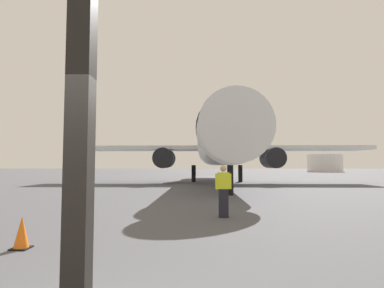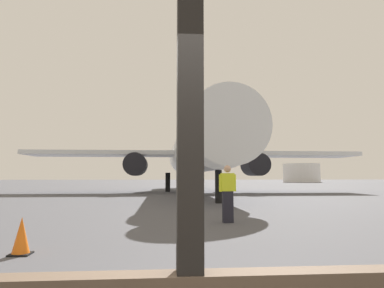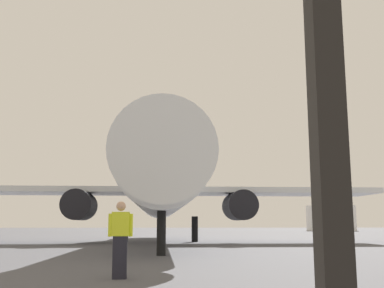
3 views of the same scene
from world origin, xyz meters
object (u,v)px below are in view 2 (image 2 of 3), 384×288
at_px(ground_crew_worker, 228,193).
at_px(traffic_cone, 21,237).
at_px(fuel_storage_tank, 301,173).
at_px(airplane, 197,150).

distance_m(ground_crew_worker, traffic_cone, 6.11).
xyz_separation_m(ground_crew_worker, fuel_storage_tank, (31.98, 73.21, 1.33)).
bearing_deg(fuel_storage_tank, ground_crew_worker, -113.59).
bearing_deg(airplane, fuel_storage_tank, 60.04).
bearing_deg(traffic_cone, fuel_storage_tank, 64.71).
relative_size(airplane, ground_crew_worker, 17.63).
distance_m(traffic_cone, fuel_storage_tank, 85.48).
distance_m(ground_crew_worker, fuel_storage_tank, 79.90).
distance_m(airplane, traffic_cone, 24.36).
distance_m(airplane, fuel_storage_tank, 62.09).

